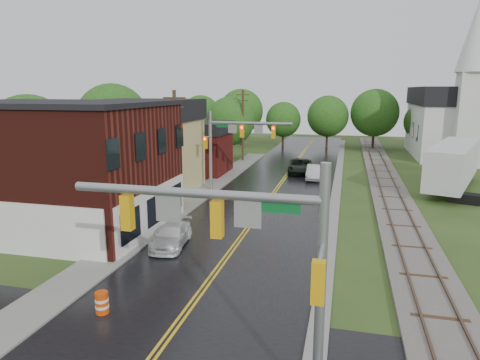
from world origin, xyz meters
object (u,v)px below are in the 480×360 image
at_px(pickup_white, 171,236).
at_px(traffic_signal_far, 234,137).
at_px(utility_pole_c, 243,124).
at_px(tree_left_e, 231,122).
at_px(semi_trailer, 454,163).
at_px(construction_barrel, 102,303).
at_px(church, 456,114).
at_px(tree_left_b, 114,122).
at_px(tree_left_c, 179,128).
at_px(traffic_signal_near, 244,240).
at_px(brick_building, 54,165).
at_px(utility_pole_b, 176,146).
at_px(sedan_silver, 314,172).
at_px(suv_dark, 300,166).
at_px(tree_left_a, 31,137).

bearing_deg(pickup_white, traffic_signal_far, 82.36).
height_order(utility_pole_c, tree_left_e, utility_pole_c).
height_order(semi_trailer, construction_barrel, semi_trailer).
bearing_deg(church, tree_left_e, -164.80).
distance_m(tree_left_e, semi_trailer, 27.70).
height_order(utility_pole_c, tree_left_b, tree_left_b).
height_order(church, tree_left_e, church).
bearing_deg(construction_barrel, tree_left_c, 106.99).
bearing_deg(semi_trailer, tree_left_c, 167.15).
xyz_separation_m(traffic_signal_near, utility_pole_c, (-10.27, 42.00, -0.25)).
xyz_separation_m(brick_building, semi_trailer, (28.12, 18.17, -1.68)).
relative_size(brick_building, tree_left_b, 1.48).
relative_size(brick_building, traffic_signal_near, 1.95).
xyz_separation_m(church, pickup_white, (-23.61, -40.45, -5.21)).
distance_m(brick_building, utility_pole_c, 29.56).
height_order(utility_pole_b, sedan_silver, utility_pole_b).
xyz_separation_m(traffic_signal_near, traffic_signal_far, (-6.94, 25.00, 0.01)).
xyz_separation_m(traffic_signal_near, suv_dark, (-2.22, 35.59, -4.19)).
relative_size(tree_left_c, pickup_white, 1.78).
distance_m(traffic_signal_near, utility_pole_c, 43.24).
distance_m(traffic_signal_near, tree_left_e, 45.59).
height_order(church, sedan_silver, church).
bearing_deg(pickup_white, utility_pole_b, 103.07).
bearing_deg(utility_pole_b, traffic_signal_near, -62.81).
bearing_deg(sedan_silver, tree_left_a, -152.03).
height_order(church, utility_pole_c, church).
bearing_deg(church, pickup_white, -120.27).
distance_m(utility_pole_b, tree_left_e, 23.99).
bearing_deg(brick_building, suv_dark, 58.69).
bearing_deg(tree_left_c, church, 22.24).
height_order(traffic_signal_far, tree_left_e, tree_left_e).
height_order(church, utility_pole_b, church).
relative_size(utility_pole_c, pickup_white, 2.09).
relative_size(traffic_signal_near, tree_left_b, 0.76).
relative_size(traffic_signal_near, tree_left_e, 0.90).
relative_size(church, suv_dark, 3.56).
xyz_separation_m(brick_building, pickup_white, (8.88, -1.71, -3.53)).
bearing_deg(utility_pole_c, tree_left_c, -149.80).
bearing_deg(semi_trailer, suv_dark, 162.95).
xyz_separation_m(church, tree_left_c, (-33.85, -13.84, -1.32)).
xyz_separation_m(traffic_signal_near, tree_left_e, (-12.32, 43.90, -0.16)).
height_order(utility_pole_b, utility_pole_c, same).
distance_m(suv_dark, pickup_white, 24.78).
distance_m(suv_dark, sedan_silver, 3.39).
distance_m(tree_left_a, tree_left_e, 26.40).
relative_size(traffic_signal_far, tree_left_c, 0.96).
relative_size(semi_trailer, construction_barrel, 14.61).
distance_m(tree_left_b, semi_trailer, 33.67).
bearing_deg(church, tree_left_a, -141.37).
bearing_deg(utility_pole_b, utility_pole_c, 90.00).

